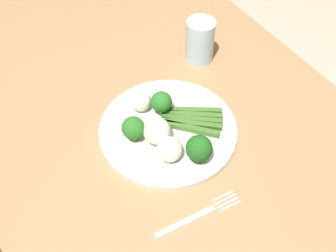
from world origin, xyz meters
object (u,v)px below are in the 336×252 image
Objects in this scene: fork at (198,216)px; cauliflower_edge at (170,149)px; broccoli_front_left at (133,128)px; dining_table at (158,143)px; cauliflower_left at (141,101)px; broccoli_back_right at (160,103)px; asparagus_bundle at (191,120)px; cauliflower_near_fork at (157,131)px; broccoli_outer_edge at (201,148)px; water_glass at (200,41)px; plate at (168,130)px.

cauliflower_edge is at bearing 85.35° from fork.
dining_table is at bearing 124.12° from broccoli_front_left.
broccoli_back_right is at bearing 42.62° from cauliflower_left.
asparagus_bundle reaches higher than dining_table.
broccoli_front_left is 1.02× the size of cauliflower_near_fork.
asparagus_bundle is at bearing 40.57° from cauliflower_left.
broccoli_outer_edge is 0.18m from cauliflower_left.
broccoli_back_right is 0.22m from water_glass.
plate is at bearing 16.79° from cauliflower_left.
dining_table is at bearing 161.42° from cauliflower_edge.
dining_table is at bearing -60.07° from water_glass.
water_glass is (-0.18, 0.14, 0.03)m from asparagus_bundle.
dining_table is 0.16m from cauliflower_left.
plate is at bearing -9.39° from broccoli_back_right.
cauliflower_left is at bearing -108.24° from dining_table.
fork is at bearing -13.09° from dining_table.
dining_table is 0.27m from water_glass.
cauliflower_edge is at bearing -18.58° from dining_table.
broccoli_back_right is 1.10× the size of cauliflower_edge.
cauliflower_near_fork is (0.06, -0.04, -0.00)m from broccoli_back_right.
fork reaches higher than dining_table.
water_glass is (-0.17, 0.19, 0.05)m from plate.
fork is at bearing -34.28° from broccoli_outer_edge.
broccoli_outer_edge is at bearing 2.43° from broccoli_back_right.
asparagus_bundle is 1.29× the size of water_glass.
plate is 5.71× the size of cauliflower_edge.
broccoli_front_left is 0.35× the size of fork.
cauliflower_near_fork is (-0.08, -0.05, -0.01)m from broccoli_outer_edge.
broccoli_outer_edge reaches higher than asparagus_bundle.
plate is 6.28× the size of cauliflower_left.
cauliflower_near_fork is 0.34× the size of fork.
cauliflower_edge is (0.06, -0.09, 0.02)m from asparagus_bundle.
broccoli_outer_edge is at bearing 1.41° from dining_table.
broccoli_front_left is at bearing -37.19° from cauliflower_left.
cauliflower_left reaches higher than plate.
fork is at bearing -5.26° from cauliflower_near_fork.
plate is at bearing 116.71° from cauliflower_near_fork.
plate is at bearing -48.03° from water_glass.
broccoli_back_right reaches higher than cauliflower_left.
asparagus_bundle is at bearing 157.21° from broccoli_outer_edge.
broccoli_front_left is (0.03, -0.08, 0.00)m from broccoli_back_right.
plate is at bearing 152.08° from cauliflower_edge.
broccoli_front_left is at bearing -55.88° from dining_table.
asparagus_bundle is 0.84× the size of fork.
plate is 0.26m from water_glass.
broccoli_front_left is 0.54× the size of water_glass.
cauliflower_edge is at bearing -4.87° from cauliflower_left.
fork is at bearing -14.78° from plate.
cauliflower_edge is at bearing 26.93° from broccoli_front_left.
cauliflower_left is 0.23m from water_glass.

